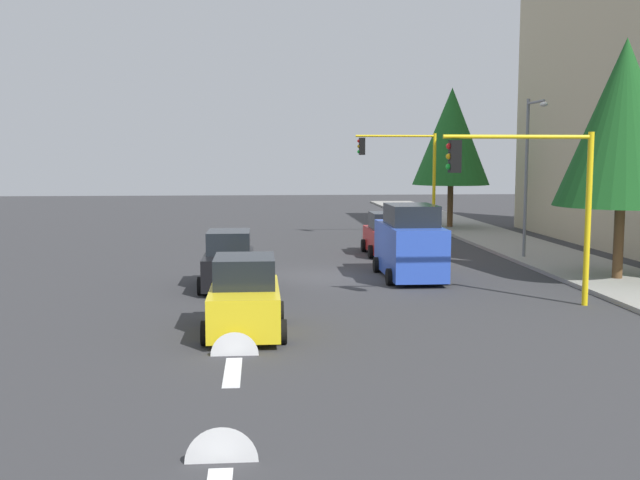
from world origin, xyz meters
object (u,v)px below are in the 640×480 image
traffic_signal_far_left (403,164)px  car_red (386,236)px  delivery_van_blue (410,244)px  street_lamp_curbside (530,161)px  tree_roadside_far (452,137)px  car_black (229,262)px  car_yellow (245,299)px  traffic_signal_near_left (529,183)px  tree_roadside_near (624,123)px

traffic_signal_far_left → car_red: traffic_signal_far_left is taller
traffic_signal_far_left → delivery_van_blue: bearing=-10.0°
street_lamp_curbside → delivery_van_blue: (4.15, -6.04, -3.07)m
tree_roadside_far → car_black: (20.05, -12.97, -4.86)m
traffic_signal_far_left → tree_roadside_far: tree_roadside_far is taller
delivery_van_blue → car_yellow: (8.23, -5.97, -0.39)m
traffic_signal_near_left → car_black: bearing=-113.5°
traffic_signal_near_left → car_black: (-3.95, -9.10, -2.85)m
street_lamp_curbside → car_red: street_lamp_curbside is taller
tree_roadside_far → delivery_van_blue: 20.09m
traffic_signal_far_left → car_yellow: (22.76, -8.52, -3.22)m
tree_roadside_near → delivery_van_blue: size_ratio=1.81×
car_black → traffic_signal_far_left: bearing=150.2°
tree_roadside_far → car_red: tree_roadside_far is taller
traffic_signal_near_left → street_lamp_curbside: size_ratio=0.75×
street_lamp_curbside → car_black: street_lamp_curbside is taller
tree_roadside_near → traffic_signal_far_left: bearing=-163.4°
traffic_signal_near_left → car_black: traffic_signal_near_left is taller
tree_roadside_near → car_red: tree_roadside_near is taller
tree_roadside_far → traffic_signal_far_left: bearing=-43.4°
traffic_signal_far_left → street_lamp_curbside: size_ratio=0.83×
car_black → car_red: size_ratio=1.04×
tree_roadside_far → car_black: tree_roadside_far is taller
tree_roadside_far → car_yellow: size_ratio=2.34×
street_lamp_curbside → car_yellow: bearing=-44.1°
traffic_signal_far_left → car_red: size_ratio=1.54×
traffic_signal_far_left → tree_roadside_far: size_ratio=0.67×
tree_roadside_near → tree_roadside_far: 20.03m
traffic_signal_far_left → delivery_van_blue: (14.54, -2.56, -2.83)m
street_lamp_curbside → tree_roadside_far: bearing=178.8°
delivery_van_blue → car_black: bearing=-77.1°
tree_roadside_near → traffic_signal_near_left: bearing=-50.6°
delivery_van_blue → car_black: size_ratio=1.22×
delivery_van_blue → tree_roadside_far: bearing=161.1°
traffic_signal_near_left → tree_roadside_near: bearing=129.4°
street_lamp_curbside → car_red: (-2.50, -5.77, -3.45)m
traffic_signal_near_left → car_yellow: bearing=-71.9°
tree_roadside_near → car_red: bearing=-138.9°
delivery_van_blue → traffic_signal_near_left: bearing=24.3°
tree_roadside_near → car_red: (-8.11, -7.07, -4.82)m
car_red → car_yellow: (14.87, -6.23, 0.00)m
car_black → car_yellow: bearing=5.7°
delivery_van_blue → tree_roadside_near: bearing=78.7°
car_red → car_yellow: bearing=-22.7°
tree_roadside_near → car_yellow: tree_roadside_near is taller
tree_roadside_near → street_lamp_curbside: bearing=-167.0°
car_red → street_lamp_curbside: bearing=66.6°
traffic_signal_far_left → traffic_signal_near_left: bearing=-0.3°
traffic_signal_near_left → delivery_van_blue: traffic_signal_near_left is taller
traffic_signal_far_left → tree_roadside_far: (-4.00, 3.78, 1.64)m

